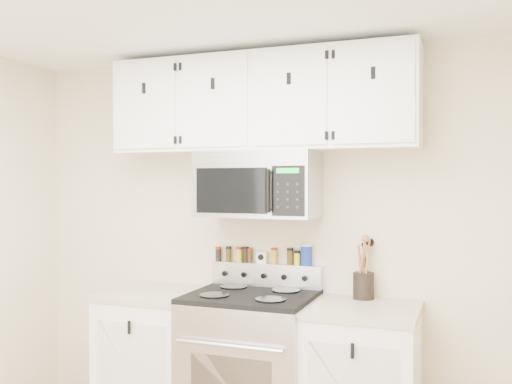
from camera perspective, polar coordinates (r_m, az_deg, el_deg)
back_wall at (r=3.84m, az=1.22°, el=-4.86°), size 3.50×0.01×2.50m
range at (r=3.71m, az=-0.50°, el=-17.17°), size 0.76×0.65×1.10m
base_cabinet_left at (r=4.02m, az=-9.97°, el=-16.10°), size 0.64×0.62×0.92m
microwave at (r=3.64m, az=0.23°, el=0.80°), size 0.76×0.44×0.42m
upper_cabinets at (r=3.70m, az=0.36°, el=8.89°), size 2.00×0.35×0.62m
utensil_crock at (r=3.62m, az=10.70°, el=-8.98°), size 0.13×0.13×0.38m
kitchen_timer at (r=3.83m, az=0.63°, el=-6.57°), size 0.07×0.06×0.08m
salt_canister at (r=3.73m, az=5.05°, el=-6.30°), size 0.07×0.07×0.14m
spice_jar_0 at (r=3.95m, az=-3.78°, el=-6.17°), size 0.04×0.04×0.10m
spice_jar_1 at (r=3.92m, az=-2.76°, el=-6.19°), size 0.04×0.04×0.10m
spice_jar_2 at (r=3.89m, az=-1.71°, el=-6.25°), size 0.04×0.04×0.10m
spice_jar_3 at (r=3.87m, az=-1.04°, el=-6.26°), size 0.05×0.05×0.11m
spice_jar_4 at (r=3.86m, az=-0.62°, el=-6.34°), size 0.04×0.04×0.10m
spice_jar_5 at (r=3.80m, az=1.83°, el=-6.38°), size 0.04×0.04×0.11m
spice_jar_6 at (r=3.76m, az=3.43°, el=-6.43°), size 0.04×0.04×0.11m
spice_jar_7 at (r=3.75m, az=4.15°, el=-6.57°), size 0.04×0.04×0.09m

